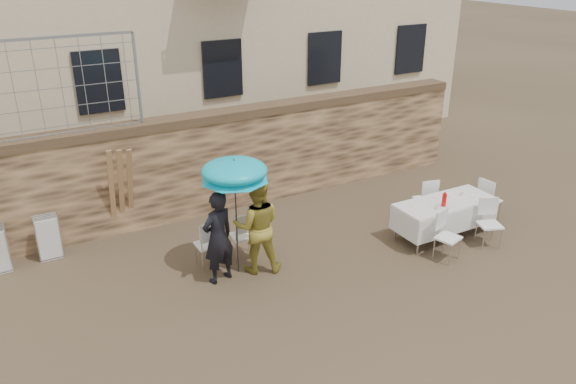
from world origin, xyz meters
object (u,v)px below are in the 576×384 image
umbrella (235,174)px  couple_chair_right (242,234)px  banquet_table (445,203)px  table_chair_front_right (490,224)px  couple_chair_left (208,243)px  chair_stack_right (47,234)px  soda_bottle (444,200)px  woman_dress (257,226)px  table_chair_front_left (448,236)px  man_suit (218,237)px  table_chair_side (489,199)px  table_chair_back (425,198)px

umbrella → couple_chair_right: size_ratio=2.13×
banquet_table → table_chair_front_right: bearing=-56.3°
couple_chair_left → chair_stack_right: bearing=-36.1°
banquet_table → soda_bottle: soda_bottle is taller
woman_dress → table_chair_front_left: bearing=179.1°
man_suit → couple_chair_right: (0.70, 0.55, -0.38)m
table_chair_front_left → woman_dress: bearing=140.1°
banquet_table → couple_chair_right: bearing=163.1°
umbrella → couple_chair_right: bearing=56.3°
table_chair_side → chair_stack_right: table_chair_side is taller
soda_bottle → table_chair_front_left: 0.84m
table_chair_front_right → couple_chair_right: bearing=177.4°
man_suit → woman_dress: bearing=164.1°
woman_dress → umbrella: 1.09m
table_chair_back → banquet_table: bearing=88.7°
woman_dress → soda_bottle: (3.70, -0.80, 0.01)m
couple_chair_right → table_chair_front_left: (3.35, -1.95, 0.00)m
couple_chair_right → banquet_table: 4.14m
table_chair_front_left → table_chair_side: same height
couple_chair_right → chair_stack_right: bearing=-24.6°
banquet_table → table_chair_side: (1.40, 0.10, -0.25)m
banquet_table → chair_stack_right: size_ratio=2.28×
soda_bottle → couple_chair_right: bearing=160.2°
man_suit → woman_dress: (0.75, 0.00, 0.04)m
table_chair_front_left → umbrella: bearing=140.8°
man_suit → banquet_table: man_suit is taller
couple_chair_left → table_chair_front_right: 5.51m
couple_chair_left → table_chair_side: (6.05, -1.10, 0.00)m
soda_bottle → woman_dress: bearing=167.8°
banquet_table → soda_bottle: size_ratio=8.08×
couple_chair_right → soda_bottle: soda_bottle is taller
woman_dress → soda_bottle: bearing=-170.1°
soda_bottle → table_chair_side: 1.67m
umbrella → banquet_table: 4.48m
table_chair_back → chair_stack_right: bearing=-4.2°
table_chair_back → couple_chair_right: bearing=7.2°
couple_chair_left → table_chair_side: 6.15m
table_chair_back → table_chair_side: 1.39m
umbrella → table_chair_front_right: (4.75, -1.50, -1.45)m
man_suit → couple_chair_right: man_suit is taller
couple_chair_right → soda_bottle: size_ratio=3.69×
couple_chair_left → couple_chair_right: 0.70m
man_suit → umbrella: 1.15m
umbrella → table_chair_side: bearing=-6.6°
couple_chair_left → table_chair_back: same height
woman_dress → table_chair_front_left: woman_dress is taller
chair_stack_right → table_chair_side: bearing=-18.9°
table_chair_front_right → table_chair_back: bearing=122.0°
woman_dress → table_chair_back: (4.10, 0.15, -0.41)m
table_chair_front_left → chair_stack_right: table_chair_front_left is taller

